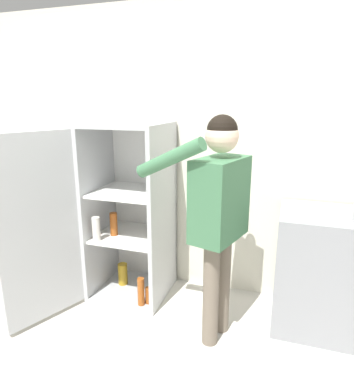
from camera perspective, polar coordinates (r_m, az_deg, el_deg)
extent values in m
plane|color=beige|center=(2.81, -7.43, -23.10)|extent=(12.00, 12.00, 0.00)
cube|color=silver|center=(3.15, -0.50, 6.72)|extent=(7.00, 0.06, 2.55)
cube|color=#B7BABC|center=(3.37, -7.28, -15.71)|extent=(0.65, 0.63, 0.04)
cube|color=#B7BABC|center=(2.90, -8.29, 11.03)|extent=(0.65, 0.63, 0.04)
cube|color=white|center=(3.30, -5.53, -1.82)|extent=(0.65, 0.03, 1.48)
cube|color=#B7BABC|center=(3.19, -12.77, -2.74)|extent=(0.03, 0.63, 1.48)
cube|color=#B7BABC|center=(2.93, -2.29, -3.98)|extent=(0.04, 0.63, 1.48)
cube|color=white|center=(3.12, -7.62, -7.14)|extent=(0.58, 0.56, 0.02)
cube|color=white|center=(3.00, -7.88, 0.04)|extent=(0.58, 0.56, 0.02)
cube|color=#B7BABC|center=(2.82, -22.01, -5.87)|extent=(0.30, 0.62, 1.48)
cylinder|color=#B78C1E|center=(3.38, -9.02, -13.33)|extent=(0.09, 0.09, 0.20)
cylinder|color=#9E4C19|center=(3.09, -4.79, -16.78)|extent=(0.06, 0.06, 0.14)
cylinder|color=#9E4C19|center=(3.04, -6.03, -16.18)|extent=(0.06, 0.06, 0.25)
cylinder|color=beige|center=(3.00, -13.32, -6.01)|extent=(0.07, 0.07, 0.21)
cylinder|color=#9E4C19|center=(3.08, -10.51, -5.27)|extent=(0.07, 0.07, 0.21)
cylinder|color=#726656|center=(2.55, 5.66, -16.53)|extent=(0.11, 0.11, 0.80)
cylinder|color=#726656|center=(2.69, 7.60, -14.79)|extent=(0.11, 0.11, 0.80)
cube|color=#3F724C|center=(2.35, 7.16, -1.18)|extent=(0.37, 0.50, 0.57)
sphere|color=beige|center=(2.27, 7.52, 9.21)|extent=(0.22, 0.22, 0.22)
sphere|color=black|center=(2.26, 7.55, 10.18)|extent=(0.20, 0.20, 0.20)
cylinder|color=#3F724C|center=(2.20, -1.23, 5.59)|extent=(0.52, 0.23, 0.31)
cylinder|color=#3F724C|center=(2.57, 9.73, -0.49)|extent=(0.09, 0.09, 0.53)
cube|color=gray|center=(2.91, 22.09, -11.95)|extent=(0.59, 0.60, 0.93)
cylinder|color=white|center=(2.67, 25.95, -3.13)|extent=(0.16, 0.16, 0.08)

